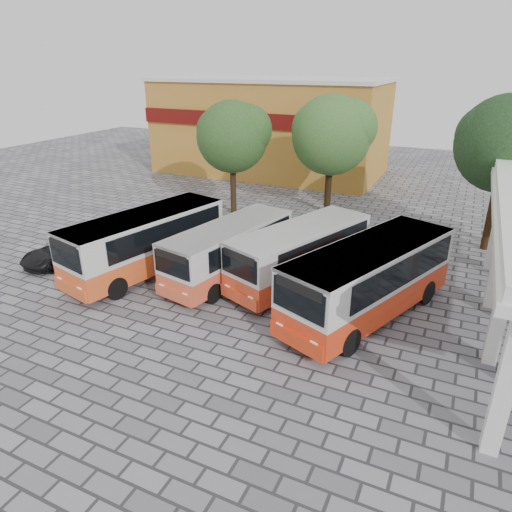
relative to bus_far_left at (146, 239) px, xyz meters
The scene contains 10 objects.
ground 8.13m from the bus_far_left, 20.39° to the right, with size 90.00×90.00×0.00m, color slate.
shophouse_block 23.61m from the bus_far_left, 98.69° to the left, with size 20.40×10.40×8.30m.
bus_far_left is the anchor object (origin of this frame).
bus_centre_left 4.12m from the bus_far_left, 16.14° to the left, with size 3.64×7.71×2.65m.
bus_centre_right 7.47m from the bus_far_left, 15.94° to the left, with size 4.86×8.18×2.76m.
bus_far_right 10.71m from the bus_far_left, ahead, with size 5.54×9.13×3.08m.
tree_left 10.89m from the bus_far_left, 93.21° to the left, with size 4.85×4.62×7.44m.
tree_middle 14.54m from the bus_far_left, 68.24° to the left, with size 5.40×5.15×7.81m.
tree_right 18.86m from the bus_far_left, 34.67° to the left, with size 5.25×5.00×8.26m.
parked_car 5.05m from the bus_far_left, behind, with size 1.94×4.22×1.17m, color black.
Camera 1 is at (6.10, -13.55, 9.67)m, focal length 32.00 mm.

